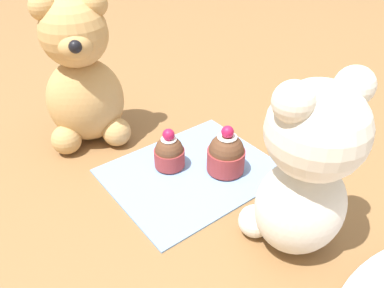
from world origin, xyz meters
name	(u,v)px	position (x,y,z in m)	size (l,w,h in m)	color
ground_plane	(192,173)	(0.00, 0.00, 0.00)	(4.00, 4.00, 0.00)	olive
knitted_placemat	(192,171)	(0.00, 0.00, 0.00)	(0.25, 0.21, 0.01)	#7A9ED1
teddy_bear_cream	(306,169)	(-0.02, 0.19, 0.12)	(0.13, 0.13, 0.23)	silver
teddy_bear_tan	(82,79)	(0.08, -0.19, 0.11)	(0.16, 0.15, 0.25)	tan
cupcake_near_cream_bear	(226,154)	(-0.04, 0.03, 0.03)	(0.06, 0.06, 0.08)	#993333
cupcake_near_tan_bear	(169,152)	(0.02, -0.03, 0.03)	(0.05, 0.05, 0.07)	#993333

